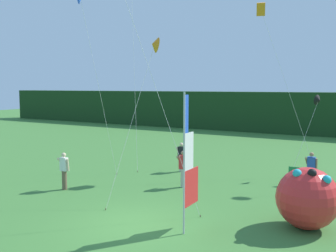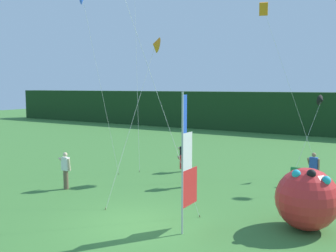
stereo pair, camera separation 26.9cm
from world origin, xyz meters
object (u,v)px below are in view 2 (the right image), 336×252
inflatable_balloon (307,199)px  folding_chair (295,176)px  person_mid_field (183,156)px  person_far_right (66,169)px  person_near_banner (313,168)px  kite_black_delta_2 (321,101)px  kite_orange_box_0 (264,10)px  person_far_left (184,168)px  banner_flag (187,166)px  kite_orange_delta_5 (155,45)px

inflatable_balloon → folding_chair: (-1.56, 5.29, -0.51)m
person_mid_field → person_far_right: 6.56m
person_near_banner → person_mid_field: (-6.68, -0.49, 0.01)m
kite_black_delta_2 → inflatable_balloon: bearing=-82.9°
folding_chair → kite_orange_box_0: 9.12m
person_near_banner → kite_black_delta_2: bearing=93.9°
person_mid_field → person_far_left: person_far_left is taller
banner_flag → kite_black_delta_2: size_ratio=1.06×
person_far_right → kite_black_delta_2: bearing=43.0°
kite_orange_delta_5 → kite_black_delta_2: bearing=49.3°
kite_orange_delta_5 → person_far_left: bearing=50.2°
person_mid_field → kite_orange_box_0: size_ratio=0.17×
person_far_right → kite_orange_delta_5: 6.90m
folding_chair → kite_orange_delta_5: size_ratio=0.13×
person_mid_field → inflatable_balloon: size_ratio=0.77×
person_mid_field → person_far_left: size_ratio=0.94×
folding_chair → kite_black_delta_2: (0.54, 2.90, 3.42)m
person_far_left → kite_orange_delta_5: kite_orange_delta_5 is taller
banner_flag → person_mid_field: bearing=119.6°
person_far_right → folding_chair: size_ratio=1.91×
person_far_left → folding_chair: bearing=32.5°
banner_flag → person_far_right: banner_flag is taller
person_near_banner → folding_chair: size_ratio=1.79×
person_near_banner → kite_orange_delta_5: (-5.96, -4.39, 5.60)m
person_far_left → person_far_right: person_far_left is taller
person_far_left → kite_orange_box_0: (1.82, 5.58, 7.89)m
inflatable_balloon → kite_black_delta_2: (-1.01, 8.19, 2.91)m
person_far_right → kite_black_delta_2: 13.18m
person_mid_field → inflatable_balloon: inflatable_balloon is taller
inflatable_balloon → kite_orange_box_0: bearing=116.9°
person_mid_field → banner_flag: bearing=-60.4°
person_far_left → kite_black_delta_2: (4.92, 5.69, 3.01)m
kite_orange_delta_5 → folding_chair: bearing=36.2°
person_far_right → inflatable_balloon: (10.39, 0.57, 0.12)m
banner_flag → person_far_right: bearing=167.4°
person_far_left → person_far_right: size_ratio=1.01×
person_mid_field → kite_orange_box_0: 9.08m
person_far_right → folding_chair: bearing=33.5°
kite_black_delta_2 → kite_orange_delta_5: kite_orange_delta_5 is taller
folding_chair → person_far_right: bearing=-146.5°
banner_flag → kite_orange_box_0: size_ratio=0.49×
folding_chair → inflatable_balloon: bearing=-73.6°
kite_orange_box_0 → banner_flag: bearing=-85.3°
person_far_right → kite_orange_delta_5: bearing=29.3°
person_far_left → inflatable_balloon: size_ratio=0.82×
person_mid_field → person_far_right: bearing=-115.8°
folding_chair → person_far_left: bearing=-147.5°
banner_flag → kite_orange_delta_5: (-3.54, 3.60, 4.29)m
kite_orange_box_0 → folding_chair: bearing=-47.6°
person_near_banner → kite_orange_delta_5: bearing=-143.7°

